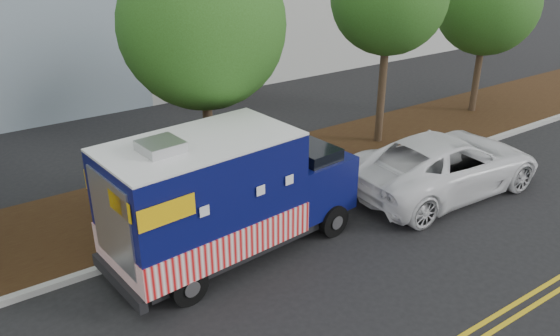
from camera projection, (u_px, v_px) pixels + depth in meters
ground at (272, 250)px, 12.85m from camera, size 120.00×120.00×0.00m
curb at (242, 222)px, 13.87m from camera, size 120.00×0.18×0.15m
mulch_strip at (204, 192)px, 15.45m from camera, size 120.00×4.00×0.15m
tree_b at (202, 26)px, 13.49m from camera, size 4.19×4.19×6.80m
tree_d at (488, 4)px, 20.19m from camera, size 3.79×3.79×6.18m
sign_post at (170, 194)px, 12.84m from camera, size 0.06×0.06×2.40m
food_truck at (224, 199)px, 12.12m from camera, size 6.19×2.80×3.17m
white_car at (445, 164)px, 15.37m from camera, size 6.09×3.00×1.66m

